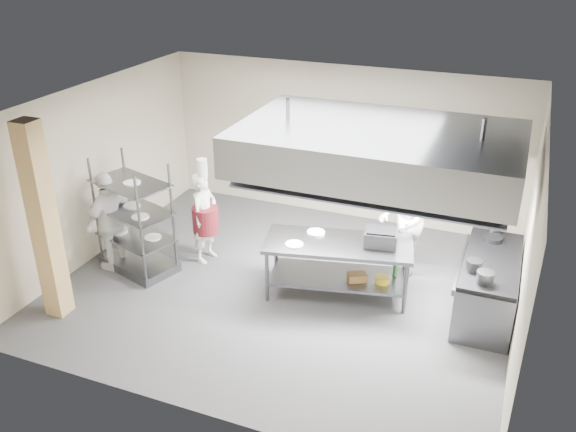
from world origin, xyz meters
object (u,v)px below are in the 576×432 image
at_px(chef_plating, 111,221).
at_px(griddle, 381,238).
at_px(island, 337,268).
at_px(cooking_range, 488,287).
at_px(chef_line, 402,220).
at_px(chef_head, 205,218).
at_px(pass_rack, 134,216).
at_px(stockpot, 474,265).

height_order(chef_plating, griddle, chef_plating).
distance_m(island, cooking_range, 2.27).
height_order(chef_line, griddle, chef_line).
bearing_deg(chef_head, pass_rack, 133.15).
distance_m(island, stockpot, 2.08).
xyz_separation_m(chef_head, stockpot, (4.46, -0.28, 0.18)).
height_order(cooking_range, chef_plating, chef_plating).
bearing_deg(pass_rack, chef_line, 37.60).
bearing_deg(chef_line, chef_head, -90.81).
relative_size(island, pass_rack, 1.17).
xyz_separation_m(island, chef_plating, (-3.76, -0.61, 0.41)).
relative_size(island, griddle, 4.63).
bearing_deg(chef_head, chef_plating, 128.62).
distance_m(chef_head, stockpot, 4.47).
bearing_deg(chef_plating, griddle, 111.03).
distance_m(chef_plating, stockpot, 5.80).
relative_size(chef_head, chef_plating, 0.92).
bearing_deg(chef_plating, chef_line, 120.76).
distance_m(cooking_range, chef_line, 1.71).
bearing_deg(chef_plating, cooking_range, 110.22).
distance_m(pass_rack, stockpot, 5.41).
relative_size(chef_head, griddle, 3.28).
relative_size(chef_line, griddle, 4.02).
relative_size(island, stockpot, 10.00).
bearing_deg(chef_line, island, -51.87).
bearing_deg(chef_plating, chef_head, 133.06).
relative_size(island, chef_head, 1.41).
relative_size(chef_head, chef_line, 0.82).
bearing_deg(cooking_range, chef_head, -178.24).
distance_m(island, chef_plating, 3.83).
height_order(pass_rack, chef_plating, pass_rack).
relative_size(cooking_range, chef_head, 1.25).
distance_m(island, griddle, 0.86).
bearing_deg(pass_rack, cooking_range, 26.30).
relative_size(chef_line, stockpot, 8.69).
relative_size(cooking_range, stockpot, 8.87).
height_order(island, chef_plating, chef_plating).
bearing_deg(pass_rack, stockpot, 22.21).
distance_m(chef_head, chef_plating, 1.55).
distance_m(pass_rack, cooking_range, 5.71).
relative_size(island, chef_plating, 1.30).
bearing_deg(stockpot, chef_line, 139.41).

